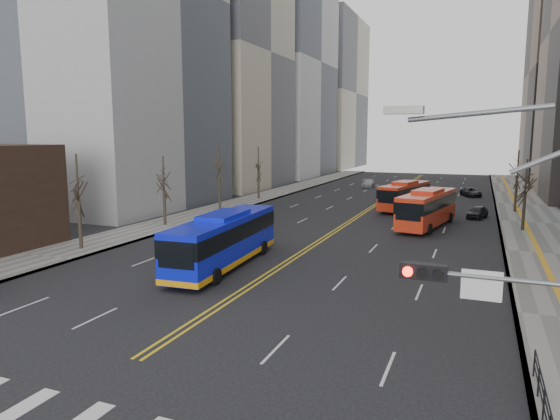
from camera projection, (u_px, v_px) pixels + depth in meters
name	position (u px, v px, depth m)	size (l,w,h in m)	color
sidewalk_right	(535.00, 223.00, 49.76)	(7.00, 130.00, 0.15)	slate
sidewalk_left	(232.00, 205.00, 62.32)	(5.00, 130.00, 0.15)	slate
centerline	(379.00, 203.00, 65.41)	(0.55, 100.00, 0.01)	gold
office_towers	(402.00, 32.00, 74.22)	(83.00, 134.00, 58.00)	#98989A
signal_mast	(552.00, 312.00, 10.98)	(5.37, 0.37, 9.39)	slate
pedestrian_railing	(544.00, 399.00, 15.05)	(0.06, 6.06, 1.02)	black
street_trees	(267.00, 175.00, 48.58)	(35.20, 47.20, 7.60)	black
blue_bus	(224.00, 238.00, 33.29)	(3.45, 12.71, 3.65)	#0E1ADB
red_bus_near	(427.00, 206.00, 47.73)	(4.72, 11.80, 3.64)	red
red_bus_far	(405.00, 194.00, 58.98)	(4.83, 10.93, 3.39)	red
car_dark_mid	(477.00, 212.00, 53.00)	(1.54, 3.82, 1.30)	black
car_silver	(368.00, 183.00, 85.03)	(1.79, 4.40, 1.28)	#ABAAB0
car_dark_far	(471.00, 192.00, 72.03)	(2.05, 4.45, 1.24)	black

